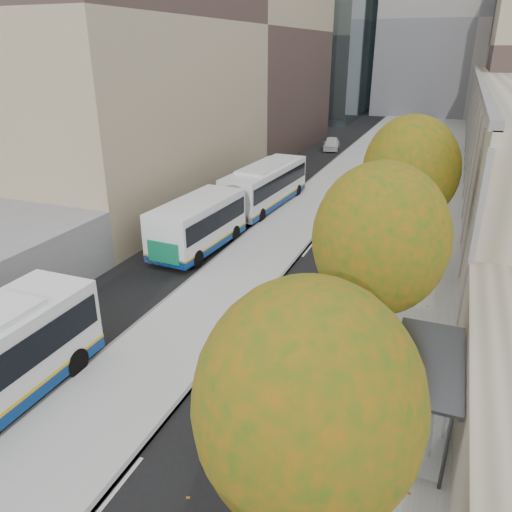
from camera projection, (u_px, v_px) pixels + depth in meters
The scene contains 11 objects.
bus_platform at pixel (320, 196), 38.73m from camera, with size 4.25×150.00×0.15m, color #BABABA.
sidewalk at pixel (427, 207), 36.04m from camera, with size 4.75×150.00×0.08m, color gray.
building_midrise at pixel (145, 27), 45.41m from camera, with size 24.00×46.00×25.00m, color tan.
building_far_block at pixel (478, 20), 81.99m from camera, with size 30.00×18.00×30.00m, color gray.
bus_shelter at pixel (434, 374), 14.05m from camera, with size 1.90×4.40×2.53m.
tree_b at pixel (308, 405), 8.54m from camera, with size 4.00×4.00×6.97m.
tree_c at pixel (380, 239), 15.32m from camera, with size 4.20×4.20×7.28m.
tree_d at pixel (411, 171), 22.96m from camera, with size 4.40×4.40×7.60m.
bus_far at pixel (241, 199), 32.40m from camera, with size 3.61×17.68×2.93m.
cyclist at pixel (219, 421), 14.27m from camera, with size 0.79×1.76×2.18m.
distant_car at pixel (331, 144), 56.32m from camera, with size 1.69×4.19×1.43m, color silver.
Camera 1 is at (5.31, -1.74, 10.68)m, focal length 35.00 mm.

